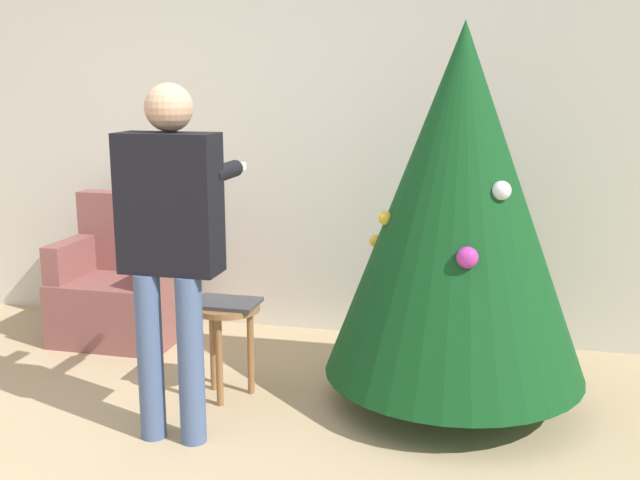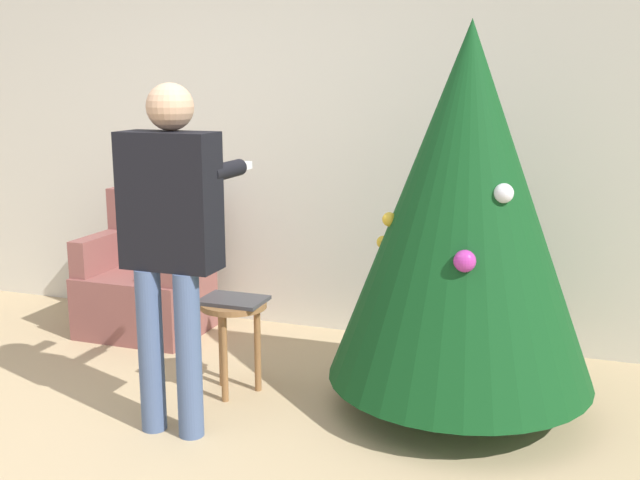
% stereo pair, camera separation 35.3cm
% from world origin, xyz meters
% --- Properties ---
extents(ground_plane, '(14.00, 14.00, 0.00)m').
position_xyz_m(ground_plane, '(0.00, 0.00, 0.00)').
color(ground_plane, tan).
extents(wall_back, '(8.00, 0.06, 2.70)m').
position_xyz_m(wall_back, '(0.00, 2.23, 1.35)').
color(wall_back, beige).
rests_on(wall_back, ground_plane).
extents(christmas_tree, '(1.32, 1.32, 1.93)m').
position_xyz_m(christmas_tree, '(1.38, 1.24, 1.05)').
color(christmas_tree, brown).
rests_on(christmas_tree, ground_plane).
extents(armchair, '(0.76, 0.61, 0.93)m').
position_xyz_m(armchair, '(-0.77, 1.77, 0.33)').
color(armchair, brown).
rests_on(armchair, ground_plane).
extents(person_standing, '(0.46, 0.57, 1.64)m').
position_xyz_m(person_standing, '(0.14, 0.57, 0.99)').
color(person_standing, '#475B84').
rests_on(person_standing, ground_plane).
extents(side_stool, '(0.35, 0.35, 0.51)m').
position_xyz_m(side_stool, '(0.22, 1.03, 0.41)').
color(side_stool, olive).
rests_on(side_stool, ground_plane).
extents(laptop, '(0.33, 0.24, 0.02)m').
position_xyz_m(laptop, '(0.22, 1.03, 0.52)').
color(laptop, '#38383D').
rests_on(laptop, side_stool).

